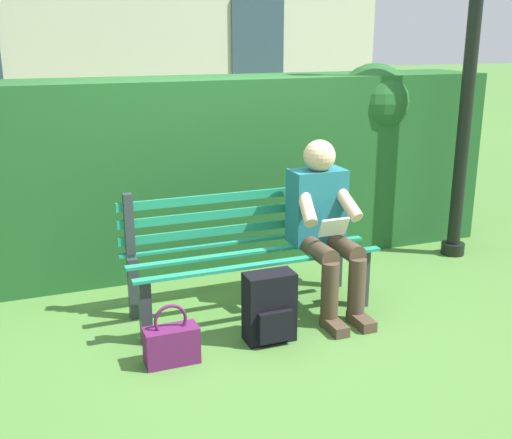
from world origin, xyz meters
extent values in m
plane|color=#477533|center=(0.00, 0.00, 0.00)|extent=(60.00, 60.00, 0.00)
cube|color=#2D3338|center=(-0.77, 0.19, 0.21)|extent=(0.07, 0.07, 0.43)
cube|color=#2D3338|center=(0.77, 0.19, 0.21)|extent=(0.07, 0.07, 0.43)
cube|color=#2D3338|center=(-0.77, -0.19, 0.21)|extent=(0.07, 0.07, 0.43)
cube|color=#2D3338|center=(0.77, -0.19, 0.21)|extent=(0.07, 0.07, 0.43)
cube|color=#1E8460|center=(0.00, -0.24, 0.44)|extent=(1.70, 0.06, 0.02)
cube|color=#1E8460|center=(0.00, 0.00, 0.44)|extent=(1.70, 0.06, 0.02)
cube|color=#1E8460|center=(0.00, 0.24, 0.44)|extent=(1.70, 0.06, 0.02)
cube|color=#2D3338|center=(-0.77, -0.23, 0.66)|extent=(0.06, 0.06, 0.42)
cube|color=#2D3338|center=(0.77, -0.23, 0.66)|extent=(0.06, 0.06, 0.42)
cube|color=#1E8460|center=(0.00, -0.23, 0.54)|extent=(1.70, 0.02, 0.06)
cube|color=#1E8460|center=(0.00, -0.23, 0.66)|extent=(1.70, 0.02, 0.06)
cube|color=#1E8460|center=(0.00, -0.23, 0.77)|extent=(1.70, 0.02, 0.06)
cube|color=#1E6672|center=(-0.50, -0.02, 0.71)|extent=(0.38, 0.22, 0.52)
sphere|color=#D8AD8C|center=(-0.50, 0.00, 1.07)|extent=(0.22, 0.22, 0.22)
cylinder|color=#473828|center=(-0.60, 0.19, 0.47)|extent=(0.13, 0.42, 0.13)
cylinder|color=#473828|center=(-0.40, 0.19, 0.47)|extent=(0.13, 0.42, 0.13)
cylinder|color=#473828|center=(-0.60, 0.40, 0.22)|extent=(0.12, 0.12, 0.45)
cylinder|color=#473828|center=(-0.40, 0.40, 0.22)|extent=(0.12, 0.12, 0.45)
cube|color=#473828|center=(-0.60, 0.48, 0.04)|extent=(0.10, 0.24, 0.07)
cube|color=#473828|center=(-0.40, 0.48, 0.04)|extent=(0.10, 0.24, 0.07)
cylinder|color=#D8AD8C|center=(-0.65, 0.12, 0.77)|extent=(0.14, 0.32, 0.26)
cylinder|color=#D8AD8C|center=(-0.35, 0.12, 0.77)|extent=(0.14, 0.32, 0.26)
cube|color=white|center=(-0.50, 0.24, 0.63)|extent=(0.20, 0.07, 0.13)
cube|color=#1E5123|center=(-0.07, -1.15, 0.76)|extent=(4.95, 0.72, 1.53)
sphere|color=#1E5123|center=(-1.55, -1.04, 1.30)|extent=(0.65, 0.65, 0.65)
sphere|color=#1E5123|center=(1.17, -1.22, 1.22)|extent=(0.58, 0.58, 0.58)
cube|color=#334756|center=(-2.44, -6.08, 1.79)|extent=(0.90, 0.04, 1.20)
cube|color=black|center=(0.04, 0.43, 0.22)|extent=(0.31, 0.17, 0.45)
cube|color=black|center=(0.04, 0.54, 0.13)|extent=(0.22, 0.04, 0.20)
cylinder|color=black|center=(-0.05, 0.33, 0.25)|extent=(0.04, 0.04, 0.27)
cylinder|color=black|center=(0.13, 0.33, 0.25)|extent=(0.04, 0.04, 0.27)
cube|color=#59194C|center=(0.68, 0.50, 0.11)|extent=(0.32, 0.14, 0.22)
torus|color=#59194C|center=(0.68, 0.50, 0.27)|extent=(0.20, 0.02, 0.20)
cylinder|color=black|center=(-2.08, -0.47, 0.05)|extent=(0.20, 0.20, 0.10)
cylinder|color=black|center=(-2.08, -0.47, 1.62)|extent=(0.11, 0.11, 3.25)
camera|label=1|loc=(1.41, 3.73, 1.86)|focal=43.73mm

